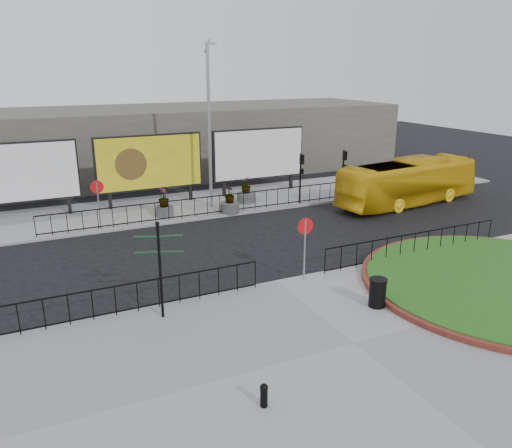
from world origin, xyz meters
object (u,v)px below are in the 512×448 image
litter_bin (377,293)px  planter_a (164,205)px  lamp_post (209,125)px  billboard_mid (150,163)px  planter_b (230,203)px  planter_c (246,194)px  fingerpost_sign (160,261)px  bollard (264,394)px  bus (408,182)px

litter_bin → planter_a: planter_a is taller
lamp_post → planter_a: 5.16m
billboard_mid → planter_b: size_ratio=4.08×
planter_a → planter_c: planter_a is taller
billboard_mid → fingerpost_sign: bearing=-102.7°
fingerpost_sign → planter_b: (6.65, 10.40, -1.44)m
planter_a → lamp_post: bearing=13.6°
planter_a → bollard: bearing=-97.4°
litter_bin → planter_c: size_ratio=0.64×
bollard → planter_a: (2.16, 16.70, 0.24)m
lamp_post → planter_b: lamp_post is taller
billboard_mid → planter_b: billboard_mid is taller
fingerpost_sign → lamp_post: bearing=86.2°
litter_bin → fingerpost_sign: bearing=160.7°
lamp_post → planter_b: size_ratio=6.08×
billboard_mid → planter_c: 5.90m
bollard → bus: 20.88m
lamp_post → litter_bin: 14.98m
bus → lamp_post: bearing=61.7°
billboard_mid → planter_c: bearing=-20.7°
billboard_mid → bollard: bearing=-96.4°
litter_bin → planter_b: size_ratio=0.66×
billboard_mid → bus: billboard_mid is taller
planter_a → planter_c: (5.21, 0.73, -0.06)m
litter_bin → planter_a: bearing=104.8°
fingerpost_sign → planter_a: size_ratio=2.07×
bollard → bus: (16.09, 13.28, 0.90)m
planter_a → bus: bearing=-13.8°
billboard_mid → lamp_post: lamp_post is taller
bollard → lamp_post: bearing=73.5°
planter_b → planter_a: bearing=166.0°
bollard → planter_b: bearing=70.3°
bollard → planter_b: size_ratio=0.41×
litter_bin → planter_c: (1.60, 14.36, 0.02)m
bus → bollard: bearing=122.0°
lamp_post → litter_bin: size_ratio=9.24×
billboard_mid → planter_b: 5.37m
fingerpost_sign → planter_c: size_ratio=2.09×
planter_a → fingerpost_sign: bearing=-105.6°
lamp_post → planter_c: lamp_post is taller
billboard_mid → litter_bin: (3.61, -16.33, -1.97)m
planter_a → planter_b: size_ratio=1.03×
bollard → bus: size_ratio=0.06×
fingerpost_sign → bus: (17.07, 7.84, -0.72)m
litter_bin → bus: (10.31, 10.21, 0.73)m
planter_b → planter_c: size_ratio=0.98×
litter_bin → planter_c: 14.45m
bollard → litter_bin: 6.54m
lamp_post → planter_b: 4.51m
bollard → bus: bearing=39.5°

